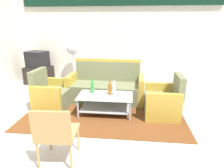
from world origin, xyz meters
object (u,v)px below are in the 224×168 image
(armchair_left, at_px, (52,95))
(wicker_chair, at_px, (55,132))
(bottle_brown, at_px, (110,89))
(tv_stand, at_px, (39,75))
(bottle_clear, at_px, (114,89))
(cup, at_px, (120,94))
(pedestal_fan, at_px, (73,51))
(couch, at_px, (106,88))
(coffee_table, at_px, (105,102))
(bottle_green, at_px, (93,87))
(television, at_px, (37,59))
(armchair_right, at_px, (163,102))

(armchair_left, height_order, wicker_chair, armchair_left)
(bottle_brown, bearing_deg, armchair_left, 173.96)
(tv_stand, bearing_deg, bottle_clear, -36.83)
(armchair_left, bearing_deg, cup, 85.37)
(pedestal_fan, bearing_deg, bottle_brown, -55.25)
(couch, distance_m, bottle_brown, 0.75)
(coffee_table, relative_size, bottle_green, 3.49)
(bottle_brown, distance_m, wicker_chair, 1.70)
(armchair_left, distance_m, television, 2.13)
(armchair_right, bearing_deg, wicker_chair, 136.49)
(bottle_green, bearing_deg, coffee_table, -24.74)
(couch, height_order, bottle_green, couch)
(television, relative_size, pedestal_fan, 0.55)
(coffee_table, distance_m, wicker_chair, 1.63)
(armchair_left, xyz_separation_m, wicker_chair, (0.81, -1.76, 0.21))
(cup, bearing_deg, armchair_right, 5.39)
(armchair_left, relative_size, tv_stand, 1.06)
(wicker_chair, bearing_deg, armchair_right, 42.24)
(cup, distance_m, wicker_chair, 1.70)
(couch, bearing_deg, cup, 118.77)
(armchair_left, relative_size, cup, 8.50)
(bottle_green, relative_size, television, 0.45)
(cup, bearing_deg, pedestal_fan, 127.73)
(coffee_table, relative_size, wicker_chair, 1.31)
(bottle_clear, height_order, bottle_brown, bottle_clear)
(bottle_brown, xyz_separation_m, cup, (0.21, -0.07, -0.07))
(couch, height_order, pedestal_fan, pedestal_fan)
(pedestal_fan, bearing_deg, armchair_right, -38.39)
(armchair_left, bearing_deg, bottle_brown, 87.31)
(tv_stand, bearing_deg, bottle_green, -41.06)
(coffee_table, xyz_separation_m, television, (-2.37, 1.95, 0.49))
(armchair_right, bearing_deg, couch, 62.21)
(armchair_left, relative_size, television, 1.22)
(tv_stand, xyz_separation_m, pedestal_fan, (1.11, 0.05, 0.75))
(wicker_chair, bearing_deg, cup, 61.69)
(armchair_right, relative_size, bottle_green, 2.69)
(armchair_right, height_order, coffee_table, armchair_right)
(bottle_clear, height_order, tv_stand, bottle_clear)
(coffee_table, height_order, pedestal_fan, pedestal_fan)
(cup, bearing_deg, television, 143.69)
(coffee_table, distance_m, bottle_green, 0.41)
(television, xyz_separation_m, pedestal_fan, (1.11, 0.05, 0.25))
(bottle_brown, relative_size, tv_stand, 0.38)
(couch, height_order, armchair_right, couch)
(bottle_clear, height_order, cup, bottle_clear)
(coffee_table, xyz_separation_m, cup, (0.30, -0.01, 0.19))
(coffee_table, bearing_deg, tv_stand, 140.60)
(couch, bearing_deg, television, -25.26)
(bottle_clear, xyz_separation_m, bottle_brown, (-0.09, 0.02, -0.00))
(couch, xyz_separation_m, tv_stand, (-2.28, 1.18, -0.06))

